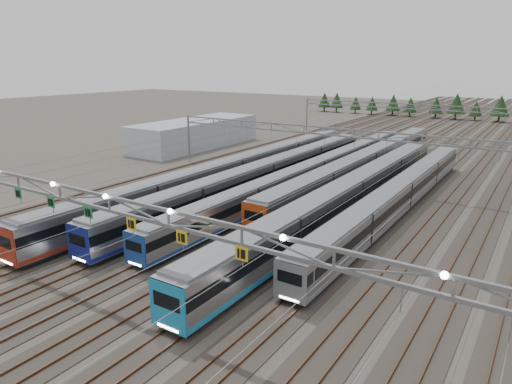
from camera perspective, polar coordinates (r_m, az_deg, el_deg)
The scene contains 13 objects.
ground at distance 35.89m, azimuth -16.88°, elevation -12.60°, with size 400.00×400.00×0.00m, color #47423A.
track_bed at distance 123.15m, azimuth 21.41°, elevation 7.70°, with size 54.00×260.00×5.42m.
train_a at distance 63.36m, azimuth -2.74°, elevation 2.59°, with size 2.94×64.50×3.83m.
train_b at distance 61.57m, azimuth 1.10°, elevation 2.15°, with size 2.84×58.78×3.70m.
train_c at distance 65.02m, azimuth 7.50°, elevation 2.58°, with size 2.54×67.63×3.30m.
train_d at distance 70.40m, azimuth 13.62°, elevation 3.48°, with size 2.88×61.45×3.76m.
train_e at distance 52.78m, azimuth 11.65°, elevation -0.42°, with size 2.97×59.10×3.87m.
train_f at distance 55.21m, azimuth 17.53°, elevation -0.36°, with size 2.64×52.42×3.44m.
gantry_near at distance 33.16m, azimuth -18.07°, elevation -1.79°, with size 56.36×0.61×8.08m.
gantry_mid at distance 65.46m, azimuth 10.38°, elevation 6.55°, with size 56.36×0.36×8.00m.
gantry_far at distance 108.06m, azimuth 19.93°, elevation 9.46°, with size 56.36×0.36×8.00m.
west_shed at distance 95.11m, azimuth -7.58°, elevation 7.27°, with size 10.00×30.00×5.40m, color #9BABB9.
treeline at distance 152.22m, azimuth 24.85°, elevation 9.74°, with size 100.10×5.60×7.02m.
Camera 1 is at (24.98, -19.63, 16.70)m, focal length 32.00 mm.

